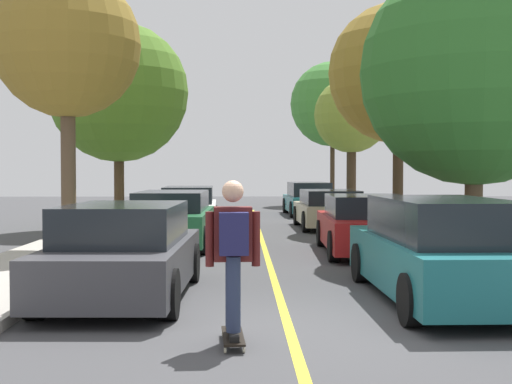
{
  "coord_description": "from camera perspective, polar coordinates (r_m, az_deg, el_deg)",
  "views": [
    {
      "loc": [
        -0.56,
        -7.93,
        1.85
      ],
      "look_at": [
        -0.19,
        8.39,
        1.33
      ],
      "focal_mm": 47.54,
      "sensor_mm": 36.0,
      "label": 1
    }
  ],
  "objects": [
    {
      "name": "street_tree_right_far",
      "position": [
        30.3,
        8.04,
        6.35
      ],
      "size": [
        3.32,
        3.32,
        5.8
      ],
      "color": "#3D2D1E",
      "rests_on": "sidewalk_right"
    },
    {
      "name": "ground",
      "position": [
        8.16,
        2.74,
        -11.28
      ],
      "size": [
        80.0,
        80.0,
        0.0
      ],
      "primitive_type": "plane",
      "color": "#424244"
    },
    {
      "name": "parked_car_left_near",
      "position": [
        16.59,
        -7.1,
        -2.26
      ],
      "size": [
        1.96,
        4.55,
        1.34
      ],
      "color": "#1E5B33",
      "rests_on": "ground"
    },
    {
      "name": "parked_car_right_far",
      "position": [
        21.66,
        6.15,
        -1.44
      ],
      "size": [
        2.01,
        4.19,
        1.23
      ],
      "color": "#BCAD89",
      "rests_on": "ground"
    },
    {
      "name": "parked_car_right_farthest",
      "position": [
        28.02,
        4.45,
        -0.6
      ],
      "size": [
        1.94,
        4.43,
        1.36
      ],
      "color": "#196066",
      "rests_on": "ground"
    },
    {
      "name": "skateboard",
      "position": [
        7.36,
        -1.95,
        -12.04
      ],
      "size": [
        0.27,
        0.85,
        0.1
      ],
      "color": "black",
      "rests_on": "ground"
    },
    {
      "name": "skateboarder",
      "position": [
        7.16,
        -1.95,
        -4.75
      ],
      "size": [
        0.58,
        0.7,
        1.64
      ],
      "color": "black",
      "rests_on": "skateboard"
    },
    {
      "name": "street_tree_left_near",
      "position": [
        21.48,
        -11.49,
        8.19
      ],
      "size": [
        4.3,
        4.3,
        6.26
      ],
      "color": "#4C3823",
      "rests_on": "sidewalk_left"
    },
    {
      "name": "center_line",
      "position": [
        12.08,
        1.4,
        -6.97
      ],
      "size": [
        0.12,
        39.2,
        0.01
      ],
      "primitive_type": "cube",
      "color": "gold",
      "rests_on": "ground"
    },
    {
      "name": "parked_car_right_nearest",
      "position": [
        9.94,
        15.15,
        -4.78
      ],
      "size": [
        1.86,
        4.64,
        1.46
      ],
      "color": "#196066",
      "rests_on": "ground"
    },
    {
      "name": "parked_car_left_far",
      "position": [
        21.95,
        -5.68,
        -1.29
      ],
      "size": [
        1.95,
        4.49,
        1.33
      ],
      "color": "white",
      "rests_on": "ground"
    },
    {
      "name": "street_tree_right_near",
      "position": [
        21.7,
        11.91,
        9.75
      ],
      "size": [
        4.36,
        4.36,
        6.9
      ],
      "color": "#3D2D1E",
      "rests_on": "sidewalk_right"
    },
    {
      "name": "street_tree_right_nearest",
      "position": [
        15.04,
        17.94,
        9.63
      ],
      "size": [
        4.78,
        4.78,
        6.17
      ],
      "color": "brown",
      "rests_on": "sidewalk_right"
    },
    {
      "name": "street_tree_right_farthest",
      "position": [
        36.48,
        6.47,
        7.35
      ],
      "size": [
        4.49,
        4.49,
        7.48
      ],
      "color": "#3D2D1E",
      "rests_on": "sidewalk_right"
    },
    {
      "name": "street_tree_left_nearest",
      "position": [
        15.57,
        -15.59,
        11.78
      ],
      "size": [
        3.18,
        3.18,
        6.04
      ],
      "color": "brown",
      "rests_on": "sidewalk_left"
    },
    {
      "name": "parked_car_left_nearest",
      "position": [
        10.0,
        -10.99,
        -5.02
      ],
      "size": [
        1.97,
        4.29,
        1.37
      ],
      "color": "#38383D",
      "rests_on": "ground"
    },
    {
      "name": "parked_car_right_near",
      "position": [
        15.28,
        9.29,
        -2.74
      ],
      "size": [
        2.09,
        4.35,
        1.3
      ],
      "color": "maroon",
      "rests_on": "ground"
    }
  ]
}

